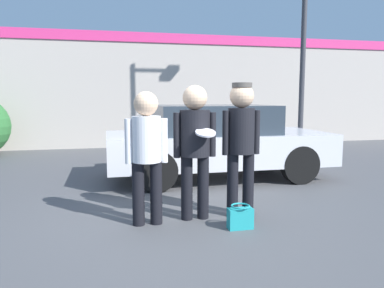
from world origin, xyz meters
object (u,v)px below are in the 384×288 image
person_middle_with_frisbee (195,139)px  person_right (241,136)px  person_left (147,147)px  parked_car_near (217,141)px  handbag (240,217)px

person_middle_with_frisbee → person_right: person_right is taller
person_left → parked_car_near: bearing=56.3°
parked_car_near → handbag: size_ratio=14.14×
person_left → person_right: person_right is taller
person_middle_with_frisbee → handbag: 1.12m
person_left → parked_car_near: person_left is taller
person_left → parked_car_near: size_ratio=0.39×
person_left → person_middle_with_frisbee: person_middle_with_frisbee is taller
person_middle_with_frisbee → handbag: bearing=-47.7°
person_left → person_middle_with_frisbee: bearing=7.0°
parked_car_near → person_middle_with_frisbee: bearing=-113.0°
person_middle_with_frisbee → parked_car_near: bearing=67.0°
person_middle_with_frisbee → parked_car_near: size_ratio=0.41×
person_right → handbag: size_ratio=5.86×
person_right → parked_car_near: person_right is taller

